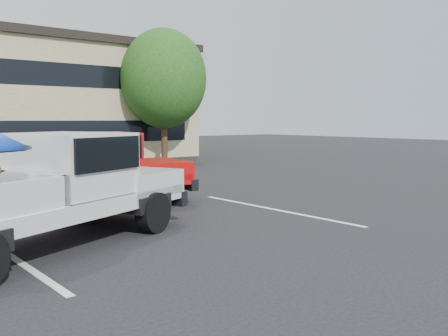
{
  "coord_description": "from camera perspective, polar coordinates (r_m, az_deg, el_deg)",
  "views": [
    {
      "loc": [
        -5.27,
        -6.09,
        2.11
      ],
      "look_at": [
        -0.0,
        0.26,
        1.3
      ],
      "focal_mm": 40.0,
      "sensor_mm": 36.0,
      "label": 1
    }
  ],
  "objects": [
    {
      "name": "stripe_left",
      "position": [
        8.66,
        -23.55,
        -8.94
      ],
      "size": [
        0.12,
        5.0,
        0.01
      ],
      "primitive_type": "cube",
      "color": "silver",
      "rests_on": "ground"
    },
    {
      "name": "ground",
      "position": [
        8.33,
        1.16,
        -9.07
      ],
      "size": [
        90.0,
        90.0,
        0.0
      ],
      "primitive_type": "plane",
      "color": "black",
      "rests_on": "ground"
    },
    {
      "name": "red_pickup",
      "position": [
        12.3,
        -14.75,
        0.15
      ],
      "size": [
        5.65,
        2.64,
        1.79
      ],
      "rotation": [
        0.0,
        0.0,
        -0.15
      ],
      "color": "black",
      "rests_on": "ground"
    },
    {
      "name": "stripe_right",
      "position": [
        11.76,
        5.87,
        -4.75
      ],
      "size": [
        0.12,
        5.0,
        0.01
      ],
      "primitive_type": "cube",
      "color": "silver",
      "rests_on": "ground"
    },
    {
      "name": "tree_back",
      "position": [
        32.22,
        -19.37,
        9.38
      ],
      "size": [
        4.68,
        4.68,
        7.11
      ],
      "color": "#332114",
      "rests_on": "ground"
    },
    {
      "name": "silver_pickup",
      "position": [
        8.85,
        -18.47,
        -1.55
      ],
      "size": [
        6.01,
        3.94,
        2.06
      ],
      "rotation": [
        0.0,
        0.0,
        0.38
      ],
      "color": "black",
      "rests_on": "ground"
    },
    {
      "name": "tree_right",
      "position": [
        26.38,
        -6.91,
        10.11
      ],
      "size": [
        4.46,
        4.46,
        6.78
      ],
      "color": "#332114",
      "rests_on": "ground"
    }
  ]
}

